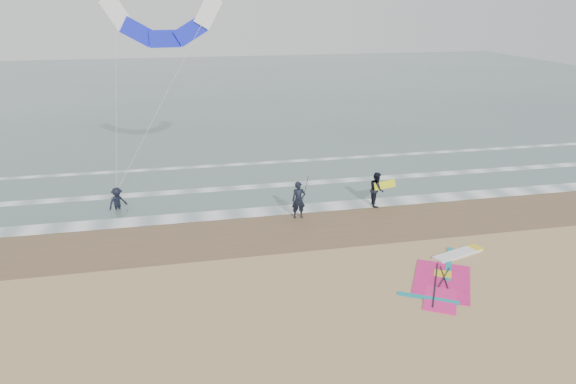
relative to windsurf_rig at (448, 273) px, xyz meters
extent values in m
plane|color=tan|center=(-4.34, -0.49, -0.03)|extent=(120.00, 120.00, 0.00)
cube|color=#47605E|center=(-4.34, 47.51, -0.02)|extent=(120.00, 80.00, 0.02)
cube|color=brown|center=(-4.34, 5.51, -0.03)|extent=(120.00, 5.00, 0.01)
cube|color=white|center=(-4.34, 7.71, 0.00)|extent=(120.00, 1.20, 0.02)
cube|color=white|center=(-4.34, 11.51, 0.00)|extent=(120.00, 0.70, 0.02)
cube|color=white|center=(-4.34, 16.01, 0.00)|extent=(120.00, 0.50, 0.01)
cube|color=white|center=(1.18, 1.39, 0.02)|extent=(2.38, 1.26, 0.11)
cube|color=yellow|center=(2.20, 1.71, 0.03)|extent=(0.57, 0.66, 0.12)
cube|color=#ED1E79|center=(-0.49, -0.47, -0.01)|extent=(3.25, 3.59, 0.04)
cube|color=#ED1E79|center=(-1.18, -1.67, -0.01)|extent=(1.80, 2.00, 0.04)
cube|color=#0C8C99|center=(0.44, 0.74, -0.01)|extent=(1.66, 2.67, 0.05)
cube|color=#0C8C99|center=(-1.55, -1.48, -0.01)|extent=(1.95, 1.24, 0.05)
cube|color=yellow|center=(-0.21, 0.00, -0.01)|extent=(0.84, 0.81, 0.05)
cylinder|color=black|center=(-0.86, -0.65, 0.01)|extent=(1.72, 2.92, 0.06)
cylinder|color=black|center=(-0.30, -0.28, 0.03)|extent=(1.14, 1.26, 0.04)
cylinder|color=black|center=(-0.30, -0.28, 0.03)|extent=(0.55, 1.60, 0.04)
imported|color=black|center=(-4.46, 6.65, 0.89)|extent=(0.69, 0.47, 1.85)
imported|color=black|center=(-0.15, 7.42, 0.87)|extent=(0.84, 0.99, 1.81)
imported|color=black|center=(-13.25, 9.51, 0.75)|extent=(1.15, 1.07, 1.56)
cylinder|color=black|center=(-4.16, 6.65, 1.33)|extent=(0.17, 0.86, 1.82)
cube|color=yellow|center=(0.25, 7.32, 1.11)|extent=(1.30, 0.51, 0.39)
cube|color=white|center=(-12.64, 12.68, 9.48)|extent=(1.58, 0.26, 1.84)
cube|color=#1520E5|center=(-11.66, 12.68, 8.50)|extent=(1.84, 0.29, 1.58)
cube|color=#1520E5|center=(-10.32, 12.68, 8.15)|extent=(1.61, 0.27, 0.89)
cube|color=#1520E5|center=(-8.99, 12.68, 8.50)|extent=(1.84, 0.29, 1.58)
cube|color=white|center=(-8.01, 12.68, 9.48)|extent=(1.58, 0.26, 1.84)
cylinder|color=beige|center=(-12.95, 11.10, 5.22)|extent=(0.63, 3.19, 8.52)
cylinder|color=beige|center=(-10.63, 11.10, 5.22)|extent=(5.26, 3.20, 8.52)
camera|label=1|loc=(-9.73, -16.02, 9.95)|focal=32.00mm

